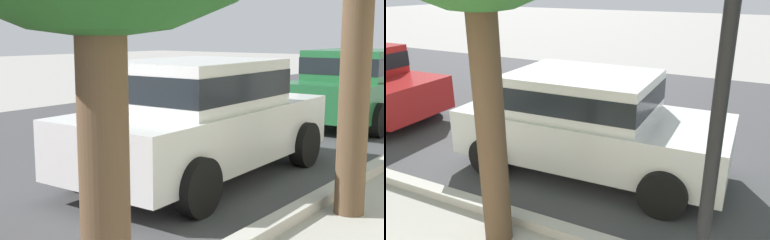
{
  "view_description": "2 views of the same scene",
  "coord_description": "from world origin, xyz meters",
  "views": [
    {
      "loc": [
        -5.2,
        0.49,
        1.9
      ],
      "look_at": [
        0.15,
        4.62,
        0.8
      ],
      "focal_mm": 50.14,
      "sensor_mm": 36.0,
      "label": 1
    },
    {
      "loc": [
        2.73,
        -0.49,
        2.84
      ],
      "look_at": [
        0.15,
        4.62,
        0.8
      ],
      "focal_mm": 36.31,
      "sensor_mm": 36.0,
      "label": 2
    }
  ],
  "objects": [
    {
      "name": "street_surface",
      "position": [
        0.0,
        7.5,
        0.0
      ],
      "size": [
        60.0,
        9.0,
        0.01
      ],
      "primitive_type": "cube",
      "color": "#424244",
      "rests_on": "ground"
    },
    {
      "name": "parked_car_green",
      "position": [
        5.8,
        4.62,
        0.84
      ],
      "size": [
        4.16,
        2.03,
        1.56
      ],
      "color": "#236638",
      "rests_on": "ground"
    },
    {
      "name": "curb_stone",
      "position": [
        0.0,
        2.9,
        0.06
      ],
      "size": [
        60.0,
        0.2,
        0.12
      ],
      "primitive_type": "cube",
      "color": "#B2AFA8",
      "rests_on": "ground"
    },
    {
      "name": "parked_car_white",
      "position": [
        0.33,
        4.62,
        0.84
      ],
      "size": [
        4.16,
        2.03,
        1.56
      ],
      "color": "silver",
      "rests_on": "ground"
    }
  ]
}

